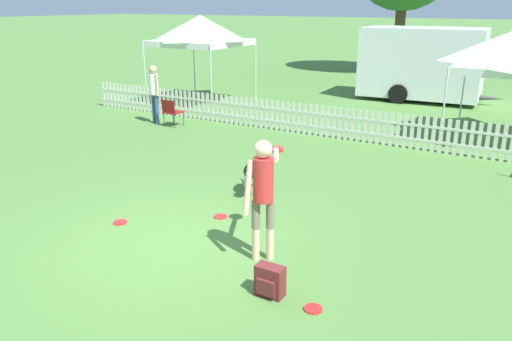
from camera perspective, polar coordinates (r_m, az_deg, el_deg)
name	(u,v)px	position (r m, az deg, el deg)	size (l,w,h in m)	color
ground_plane	(173,242)	(7.73, -9.42, -8.08)	(240.00, 240.00, 0.00)	#4C7A38
handler_person	(263,186)	(6.74, 0.86, -1.74)	(0.51, 1.12, 1.74)	beige
leaping_dog	(252,171)	(9.35, -0.45, -0.09)	(0.80, 1.08, 0.73)	black
frisbee_near_handler	(313,309)	(6.15, 6.55, -15.43)	(0.22, 0.22, 0.02)	red
frisbee_near_dog	(221,216)	(8.49, -4.07, -5.27)	(0.22, 0.22, 0.02)	red
frisbee_midfield	(120,222)	(8.55, -15.26, -5.73)	(0.22, 0.22, 0.02)	red
backpack_on_grass	(270,281)	(6.27, 1.57, -12.53)	(0.36, 0.23, 0.40)	maroon
picket_fence	(343,124)	(13.36, 9.88, 5.30)	(17.81, 0.04, 0.85)	silver
folding_chair_blue_left	(171,110)	(14.76, -9.66, 6.79)	(0.49, 0.51, 0.81)	#333338
canopy_tent_main	(200,30)	(17.98, -6.38, 15.62)	(2.84, 2.84, 3.05)	silver
spectator_standing	(154,89)	(15.12, -11.57, 9.16)	(0.40, 0.27, 1.72)	#334C7A
equipment_trailer	(422,62)	(19.64, 18.42, 11.64)	(5.06, 2.50, 2.60)	white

